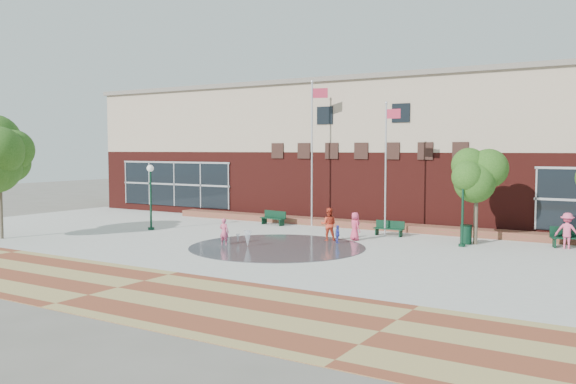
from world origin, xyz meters
The scene contains 22 objects.
ground centered at (0.00, 0.00, 0.00)m, with size 120.00×120.00×0.00m, color #666056.
plaza_concrete centered at (0.00, 4.00, 0.00)m, with size 46.00×18.00×0.01m, color #A8A8A0.
paver_band centered at (0.00, -7.00, 0.00)m, with size 46.00×6.00×0.01m, color brown.
splash_pad centered at (0.00, 3.00, 0.00)m, with size 8.40×8.40×0.01m, color #383A3D.
library_building centered at (0.00, 17.48, 4.64)m, with size 44.40×10.40×9.20m.
flower_bed centered at (0.00, 11.60, 0.00)m, with size 26.00×1.20×0.40m, color #A51E36.
flagpole_left centered at (-2.55, 11.02, 4.92)m, with size 0.99×0.41×8.83m.
flagpole_right centered at (2.99, 9.19, 4.03)m, with size 0.89×0.15×7.22m.
lamp_left centered at (-9.65, 4.50, 2.35)m, with size 0.40×0.40×3.79m.
lamp_right centered at (7.48, 7.80, 2.17)m, with size 0.37×0.37×3.49m.
bench_left centered at (-4.82, 10.09, 0.29)m, with size 1.82×0.79×0.89m.
bench_mid centered at (3.10, 9.36, 0.27)m, with size 1.66×0.49×0.83m.
bench_right centered at (12.07, 10.13, 0.33)m, with size 2.07×1.24×1.01m.
trash_can centered at (7.42, 8.71, 0.49)m, with size 0.59×0.59×0.97m.
tree_mid centered at (7.84, 8.82, 3.57)m, with size 2.91×2.91×4.90m.
water_jet_a centered at (-1.26, 2.35, 0.00)m, with size 0.40×0.40×0.77m, color white.
water_jet_b centered at (-2.33, 3.03, 0.00)m, with size 0.20×0.20×0.45m, color white.
child_splash centered at (-2.56, 2.21, 0.67)m, with size 0.49×0.32×1.33m, color #D85175.
adult_red centered at (1.14, 6.12, 0.85)m, with size 0.83×0.65×1.71m, color red.
adult_pink centered at (2.23, 6.94, 0.73)m, with size 0.71×0.46×1.46m, color #E84168.
child_blue centered at (1.95, 5.52, 0.47)m, with size 0.55×0.23×0.93m, color #3742B8.
person_bench centered at (11.85, 9.79, 0.85)m, with size 1.10×0.63×1.71m, color #E34F77.
Camera 1 is at (15.52, -21.27, 4.67)m, focal length 38.00 mm.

